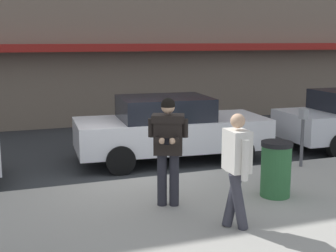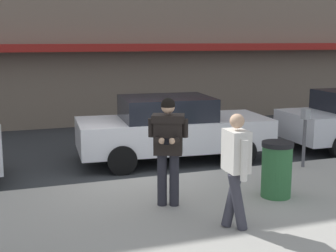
{
  "view_description": "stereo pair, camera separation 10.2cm",
  "coord_description": "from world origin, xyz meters",
  "views": [
    {
      "loc": [
        -2.56,
        -8.85,
        2.86
      ],
      "look_at": [
        -0.02,
        -1.92,
        1.49
      ],
      "focal_mm": 50.0,
      "sensor_mm": 36.0,
      "label": 1
    },
    {
      "loc": [
        -2.46,
        -8.88,
        2.86
      ],
      "look_at": [
        -0.02,
        -1.92,
        1.49
      ],
      "focal_mm": 50.0,
      "sensor_mm": 36.0,
      "label": 2
    }
  ],
  "objects": [
    {
      "name": "ground_plane",
      "position": [
        0.0,
        0.0,
        0.0
      ],
      "size": [
        80.0,
        80.0,
        0.0
      ],
      "primitive_type": "plane",
      "color": "#2B2D30"
    },
    {
      "name": "sidewalk",
      "position": [
        1.0,
        -2.85,
        0.07
      ],
      "size": [
        32.0,
        5.3,
        0.14
      ],
      "primitive_type": "cube",
      "color": "#99968E",
      "rests_on": "ground"
    },
    {
      "name": "curb_paint_line",
      "position": [
        1.0,
        0.05,
        0.0
      ],
      "size": [
        28.0,
        0.12,
        0.01
      ],
      "primitive_type": "cube",
      "color": "silver",
      "rests_on": "ground"
    },
    {
      "name": "parked_sedan_mid",
      "position": [
        1.23,
        1.35,
        0.79
      ],
      "size": [
        4.62,
        2.18,
        1.54
      ],
      "color": "silver",
      "rests_on": "ground"
    },
    {
      "name": "man_texting_on_phone",
      "position": [
        -0.01,
        -1.89,
        1.25
      ],
      "size": [
        0.61,
        0.65,
        1.81
      ],
      "color": "#23232B",
      "rests_on": "sidewalk"
    },
    {
      "name": "pedestrian_in_light_coat",
      "position": [
        0.6,
        -3.1,
        1.11
      ],
      "size": [
        0.33,
        0.6,
        1.7
      ],
      "color": "#33333D",
      "rests_on": "sidewalk"
    },
    {
      "name": "parking_meter",
      "position": [
        3.55,
        -0.6,
        0.97
      ],
      "size": [
        0.12,
        0.18,
        1.27
      ],
      "color": "#4C4C51",
      "rests_on": "sidewalk"
    },
    {
      "name": "trash_bin",
      "position": [
        1.93,
        -2.09,
        0.63
      ],
      "size": [
        0.55,
        0.55,
        0.98
      ],
      "color": "#2D6638",
      "rests_on": "sidewalk"
    }
  ]
}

